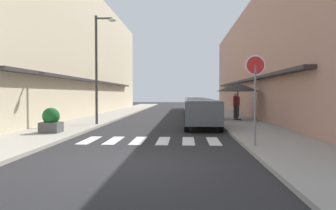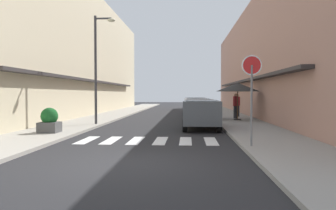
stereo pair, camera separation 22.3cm
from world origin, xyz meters
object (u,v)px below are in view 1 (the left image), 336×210
at_px(parked_car_far, 195,104).
at_px(round_street_sign, 255,76).
at_px(street_lamp, 99,59).
at_px(planter_corner, 51,121).
at_px(parked_car_mid, 198,107).
at_px(parked_car_near, 203,111).
at_px(pedestrian_walking_far, 237,105).
at_px(cafe_umbrella, 238,87).
at_px(pedestrian_walking_near, 235,105).

bearing_deg(parked_car_far, round_street_sign, -85.97).
bearing_deg(round_street_sign, street_lamp, 133.11).
bearing_deg(planter_corner, round_street_sign, -22.15).
bearing_deg(parked_car_far, planter_corner, -112.81).
bearing_deg(parked_car_mid, planter_corner, -126.80).
bearing_deg(parked_car_near, street_lamp, 165.99).
bearing_deg(planter_corner, parked_car_far, 67.19).
relative_size(parked_car_far, pedestrian_walking_far, 2.38).
bearing_deg(street_lamp, planter_corner, -104.15).
distance_m(cafe_umbrella, pedestrian_walking_far, 3.48).
distance_m(round_street_sign, pedestrian_walking_far, 14.16).
relative_size(parked_car_mid, pedestrian_walking_far, 2.48).
bearing_deg(cafe_umbrella, round_street_sign, -96.05).
relative_size(parked_car_near, planter_corner, 3.79).
xyz_separation_m(parked_car_mid, street_lamp, (-5.62, -4.74, 2.80)).
distance_m(street_lamp, cafe_umbrella, 8.90).
distance_m(parked_car_near, cafe_umbrella, 5.51).
height_order(parked_car_near, parked_car_mid, same).
xyz_separation_m(round_street_sign, cafe_umbrella, (1.14, 10.78, -0.12)).
distance_m(cafe_umbrella, planter_corner, 11.96).
distance_m(parked_car_near, parked_car_mid, 6.15).
relative_size(parked_car_near, street_lamp, 0.68).
bearing_deg(parked_car_mid, parked_car_near, -90.00).
bearing_deg(parked_car_near, planter_corner, -157.41).
bearing_deg(street_lamp, parked_car_far, 64.33).
height_order(round_street_sign, planter_corner, round_street_sign).
height_order(cafe_umbrella, planter_corner, cafe_umbrella).
bearing_deg(pedestrian_walking_far, round_street_sign, 55.94).
height_order(parked_car_far, pedestrian_walking_far, pedestrian_walking_far).
height_order(parked_car_near, parked_car_far, same).
relative_size(parked_car_mid, street_lamp, 0.70).
height_order(parked_car_near, pedestrian_walking_near, pedestrian_walking_near).
bearing_deg(parked_car_mid, street_lamp, -139.85).
relative_size(round_street_sign, cafe_umbrella, 1.06).
height_order(parked_car_far, pedestrian_walking_near, pedestrian_walking_near).
height_order(parked_car_near, planter_corner, parked_car_near).
bearing_deg(planter_corner, pedestrian_walking_far, 48.05).
relative_size(parked_car_far, round_street_sign, 1.38).
bearing_deg(street_lamp, parked_car_near, -14.01).
bearing_deg(cafe_umbrella, pedestrian_walking_far, 81.51).
bearing_deg(pedestrian_walking_far, parked_car_far, -87.38).
distance_m(parked_car_near, planter_corner, 7.24).
distance_m(parked_car_near, pedestrian_walking_far, 8.50).
distance_m(pedestrian_walking_near, pedestrian_walking_far, 1.83).
distance_m(parked_car_near, pedestrian_walking_near, 6.69).
bearing_deg(pedestrian_walking_far, parked_car_mid, 3.91).
xyz_separation_m(parked_car_far, planter_corner, (-6.68, -15.88, -0.30)).
height_order(parked_car_near, street_lamp, street_lamp).
height_order(parked_car_mid, pedestrian_walking_near, pedestrian_walking_near).
bearing_deg(parked_car_near, pedestrian_walking_far, 69.50).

